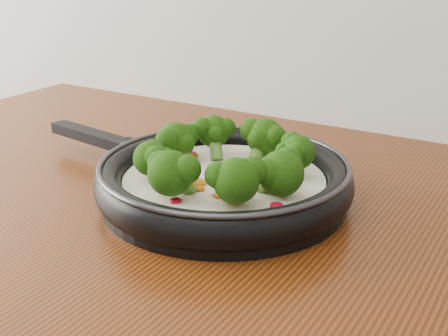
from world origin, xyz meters
The scene contains 1 object.
skillet centered at (-0.07, 1.07, 0.94)m, with size 0.57×0.40×0.10m.
Camera 1 is at (0.33, 0.42, 1.24)m, focal length 47.92 mm.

